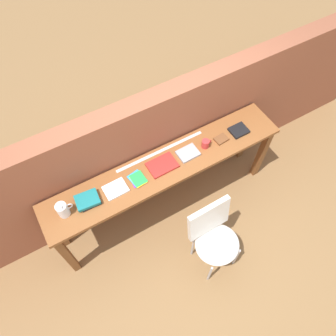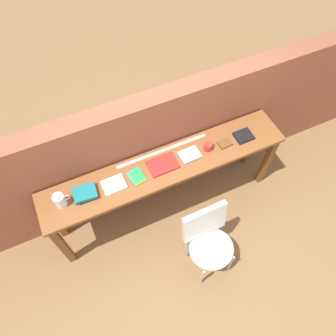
% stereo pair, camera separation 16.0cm
% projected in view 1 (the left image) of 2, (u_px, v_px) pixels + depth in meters
% --- Properties ---
extents(ground_plane, '(40.00, 40.00, 0.00)m').
position_uv_depth(ground_plane, '(179.00, 226.00, 3.77)').
color(ground_plane, olive).
extents(brick_wall_back, '(6.00, 0.20, 1.47)m').
position_uv_depth(brick_wall_back, '(149.00, 149.00, 3.44)').
color(brick_wall_back, '#935138').
rests_on(brick_wall_back, ground).
extents(sideboard, '(2.50, 0.44, 0.88)m').
position_uv_depth(sideboard, '(166.00, 173.00, 3.28)').
color(sideboard, brown).
rests_on(sideboard, ground).
extents(chair_white_moulded, '(0.45, 0.46, 0.89)m').
position_uv_depth(chair_white_moulded, '(214.00, 236.00, 3.15)').
color(chair_white_moulded, silver).
rests_on(chair_white_moulded, ground).
extents(pitcher_white, '(0.14, 0.10, 0.18)m').
position_uv_depth(pitcher_white, '(63.00, 210.00, 2.83)').
color(pitcher_white, white).
rests_on(pitcher_white, sideboard).
extents(book_stack_leftmost, '(0.22, 0.18, 0.06)m').
position_uv_depth(book_stack_leftmost, '(88.00, 200.00, 2.93)').
color(book_stack_leftmost, black).
rests_on(book_stack_leftmost, sideboard).
extents(magazine_cycling, '(0.22, 0.17, 0.02)m').
position_uv_depth(magazine_cycling, '(116.00, 189.00, 3.01)').
color(magazine_cycling, white).
rests_on(magazine_cycling, sideboard).
extents(pamphlet_pile_colourful, '(0.16, 0.19, 0.01)m').
position_uv_depth(pamphlet_pile_colourful, '(138.00, 179.00, 3.07)').
color(pamphlet_pile_colourful, purple).
rests_on(pamphlet_pile_colourful, sideboard).
extents(book_open_centre, '(0.28, 0.20, 0.02)m').
position_uv_depth(book_open_centre, '(162.00, 165.00, 3.15)').
color(book_open_centre, red).
rests_on(book_open_centre, sideboard).
extents(book_grey_hardcover, '(0.21, 0.16, 0.02)m').
position_uv_depth(book_grey_hardcover, '(188.00, 153.00, 3.22)').
color(book_grey_hardcover, '#9E9EA3').
rests_on(book_grey_hardcover, sideboard).
extents(mug, '(0.11, 0.08, 0.09)m').
position_uv_depth(mug, '(206.00, 144.00, 3.25)').
color(mug, red).
rests_on(mug, sideboard).
extents(leather_journal_brown, '(0.14, 0.11, 0.02)m').
position_uv_depth(leather_journal_brown, '(221.00, 139.00, 3.32)').
color(leather_journal_brown, brown).
rests_on(leather_journal_brown, sideboard).
extents(book_repair_rightmost, '(0.18, 0.15, 0.03)m').
position_uv_depth(book_repair_rightmost, '(239.00, 130.00, 3.38)').
color(book_repair_rightmost, black).
rests_on(book_repair_rightmost, sideboard).
extents(ruler_metal_back_edge, '(0.96, 0.03, 0.00)m').
position_uv_depth(ruler_metal_back_edge, '(160.00, 151.00, 3.25)').
color(ruler_metal_back_edge, silver).
rests_on(ruler_metal_back_edge, sideboard).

